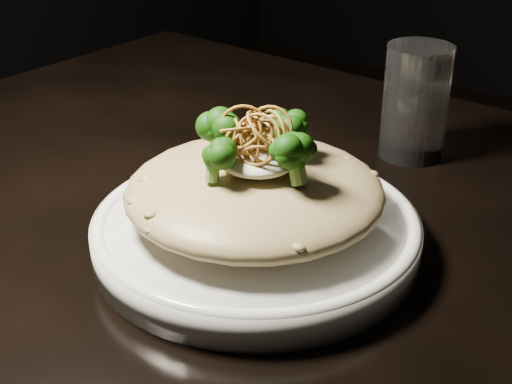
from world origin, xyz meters
TOP-DOWN VIEW (x-y plane):
  - table at (0.00, 0.00)m, footprint 1.10×0.80m
  - plate at (0.02, -0.06)m, footprint 0.28×0.28m
  - risotto at (0.02, -0.06)m, footprint 0.22×0.22m
  - broccoli at (0.03, -0.06)m, footprint 0.12×0.12m
  - cheese at (0.03, -0.07)m, footprint 0.06×0.06m
  - shallots at (0.03, -0.07)m, footprint 0.05×0.05m
  - drinking_glass at (0.04, 0.20)m, footprint 0.08×0.08m

SIDE VIEW (x-z plane):
  - table at x=0.00m, z-range 0.29..1.04m
  - plate at x=0.02m, z-range 0.75..0.78m
  - risotto at x=0.02m, z-range 0.78..0.83m
  - drinking_glass at x=0.04m, z-range 0.75..0.88m
  - cheese at x=0.03m, z-range 0.83..0.85m
  - broccoli at x=0.03m, z-range 0.83..0.87m
  - shallots at x=0.03m, z-range 0.85..0.88m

